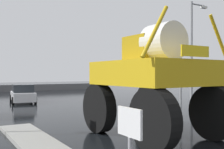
{
  "coord_description": "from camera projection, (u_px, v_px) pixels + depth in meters",
  "views": [
    {
      "loc": [
        -6.67,
        -1.87,
        2.4
      ],
      "look_at": [
        -0.19,
        9.0,
        2.37
      ],
      "focal_mm": 44.15,
      "sensor_mm": 36.0,
      "label": 1
    }
  ],
  "objects": [
    {
      "name": "ground_plane",
      "position": [
        52.0,
        106.0,
        20.49
      ],
      "size": [
        120.0,
        120.0,
        0.0
      ],
      "primitive_type": "plane",
      "color": "black"
    },
    {
      "name": "lane_arrow_sign",
      "position": [
        130.0,
        144.0,
        4.14
      ],
      "size": [
        0.07,
        0.6,
        1.74
      ],
      "color": "#99999E",
      "rests_on": "median_island"
    },
    {
      "name": "oversize_sprayer",
      "position": [
        153.0,
        80.0,
        10.59
      ],
      "size": [
        4.09,
        5.48,
        4.5
      ],
      "rotation": [
        0.0,
        0.0,
        1.6
      ],
      "color": "black",
      "rests_on": "ground"
    },
    {
      "name": "sedan_ahead",
      "position": [
        23.0,
        94.0,
        22.95
      ],
      "size": [
        2.28,
        4.28,
        1.52
      ],
      "rotation": [
        0.0,
        0.0,
        1.44
      ],
      "color": "silver",
      "rests_on": "ground"
    },
    {
      "name": "traffic_signal_near_right",
      "position": [
        179.0,
        71.0,
        15.79
      ],
      "size": [
        0.24,
        0.54,
        3.5
      ],
      "color": "gray",
      "rests_on": "ground"
    },
    {
      "name": "streetlight_near_right",
      "position": [
        193.0,
        49.0,
        19.37
      ],
      "size": [
        1.59,
        0.24,
        7.48
      ],
      "color": "gray",
      "rests_on": "ground"
    },
    {
      "name": "roadside_barrier",
      "position": [
        6.0,
        88.0,
        36.84
      ],
      "size": [
        27.61,
        0.24,
        0.9
      ],
      "primitive_type": "cube",
      "color": "#59595B",
      "rests_on": "ground"
    }
  ]
}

